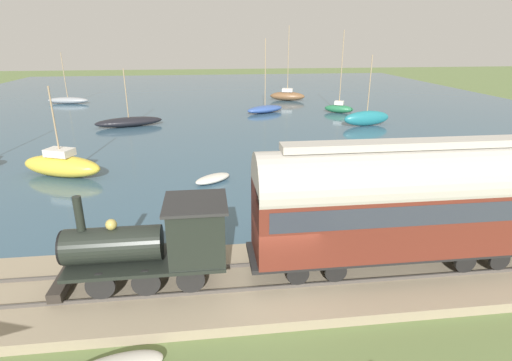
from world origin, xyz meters
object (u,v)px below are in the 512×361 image
Objects in this scene: sailboat_blue at (265,109)px; passenger_coach at (400,200)px; sailboat_gray at (68,100)px; rowboat_far_out at (213,179)px; rowboat_off_pier at (369,167)px; steam_locomotive at (159,240)px; sailboat_teal at (367,118)px; sailboat_yellow at (62,165)px; sailboat_brown at (287,96)px; sailboat_black at (129,122)px; sailboat_green at (339,108)px.

passenger_coach is at bearing 151.86° from sailboat_blue.
rowboat_far_out is (-32.21, -18.08, -0.23)m from sailboat_gray.
rowboat_off_pier is (11.92, -3.98, -2.81)m from passenger_coach.
sailboat_blue is at bearing -14.02° from steam_locomotive.
sailboat_teal reaches higher than sailboat_gray.
steam_locomotive is 1.01× the size of sailboat_yellow.
rowboat_far_out is (-31.40, 10.82, -0.45)m from sailboat_brown.
sailboat_yellow is (-29.94, -8.75, 0.27)m from sailboat_gray.
steam_locomotive reaches higher than rowboat_far_out.
sailboat_blue is 3.14× the size of rowboat_far_out.
passenger_coach is at bearing -168.86° from sailboat_brown.
rowboat_off_pier is at bearing -18.46° from passenger_coach.
sailboat_blue reaches higher than steam_locomotive.
sailboat_teal is 14.36m from rowboat_off_pier.
sailboat_blue is (-8.78, 4.36, -0.22)m from sailboat_brown.
steam_locomotive is 17.09m from rowboat_off_pier.
sailboat_teal is at bearing -41.69° from sailboat_yellow.
sailboat_yellow is at bearing 114.43° from sailboat_blue.
sailboat_yellow is 25.75m from sailboat_blue.
sailboat_yellow reaches higher than steam_locomotive.
steam_locomotive is at bearing 138.22° from sailboat_blue.
steam_locomotive is 0.71× the size of sailboat_blue.
sailboat_brown reaches higher than steam_locomotive.
sailboat_brown reaches higher than rowboat_far_out.
sailboat_yellow is (-29.13, 20.15, 0.04)m from sailboat_brown.
passenger_coach is at bearing 173.43° from rowboat_far_out.
steam_locomotive is 44.16m from sailboat_brown.
sailboat_gray reaches higher than steam_locomotive.
passenger_coach is 33.58m from sailboat_blue.
passenger_coach is 1.29× the size of sailboat_blue.
steam_locomotive is 0.59× the size of sailboat_brown.
sailboat_gray is 28.91m from sailboat_brown.
sailboat_brown is (42.27, -4.58, -2.36)m from passenger_coach.
steam_locomotive is at bearing -179.43° from sailboat_brown.
sailboat_yellow is at bearing 162.65° from sailboat_brown.
sailboat_blue reaches higher than sailboat_yellow.
sailboat_blue reaches higher than rowboat_off_pier.
sailboat_gray is 0.97× the size of sailboat_black.
passenger_coach is 31.23m from sailboat_black.
sailboat_green is 10.64m from sailboat_brown.
sailboat_yellow is at bearing 49.83° from passenger_coach.
rowboat_off_pier is at bearing -45.48° from steam_locomotive.
sailboat_black is at bearing 26.74° from passenger_coach.
sailboat_yellow reaches higher than sailboat_black.
sailboat_green is 1.36× the size of sailboat_black.
sailboat_gray is 1.13× the size of sailboat_yellow.
rowboat_off_pier is at bearing -71.55° from sailboat_yellow.
sailboat_teal is at bearing -147.71° from sailboat_brown.
sailboat_teal is (25.32, -17.25, -1.29)m from steam_locomotive.
sailboat_green is (32.43, -8.64, -2.44)m from passenger_coach.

